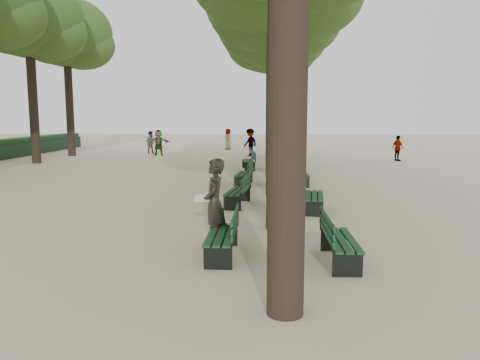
{
  "coord_description": "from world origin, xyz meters",
  "views": [
    {
      "loc": [
        1.2,
        -8.28,
        2.78
      ],
      "look_at": [
        0.6,
        3.0,
        1.2
      ],
      "focal_mm": 35.0,
      "sensor_mm": 36.0,
      "label": 1
    }
  ],
  "objects": [
    {
      "name": "bench_left_3",
      "position": [
        0.37,
        15.48,
        0.27
      ],
      "size": [
        0.79,
        1.86,
        0.92
      ],
      "color": "black",
      "rests_on": "ground"
    },
    {
      "name": "bench_right_3",
      "position": [
        2.63,
        15.67,
        0.27
      ],
      "size": [
        0.58,
        1.8,
        0.92
      ],
      "color": "black",
      "rests_on": "ground"
    },
    {
      "name": "pedestrian_a",
      "position": [
        -7.06,
        25.06,
        0.81
      ],
      "size": [
        0.84,
        0.51,
        1.62
      ],
      "primitive_type": "imported",
      "rotation": [
        0.0,
        0.0,
        2.88
      ],
      "color": "#262628",
      "rests_on": "ground"
    },
    {
      "name": "tree_central_4",
      "position": [
        1.5,
        18.0,
        7.65
      ],
      "size": [
        6.0,
        6.0,
        9.95
      ],
      "color": "#33261C",
      "rests_on": "ground"
    },
    {
      "name": "pedestrian_b",
      "position": [
        0.2,
        23.48,
        0.93
      ],
      "size": [
        1.04,
        1.17,
        1.86
      ],
      "primitive_type": "imported",
      "rotation": [
        0.0,
        0.0,
        4.04
      ],
      "color": "#262628",
      "rests_on": "ground"
    },
    {
      "name": "man_with_map",
      "position": [
        0.15,
        1.3,
        0.94
      ],
      "size": [
        0.63,
        0.76,
        1.88
      ],
      "color": "black",
      "rests_on": "ground"
    },
    {
      "name": "bench_left_0",
      "position": [
        0.37,
        0.63,
        0.27
      ],
      "size": [
        0.57,
        1.8,
        0.92
      ],
      "color": "black",
      "rests_on": "ground"
    },
    {
      "name": "bench_left_1",
      "position": [
        0.37,
        5.88,
        0.27
      ],
      "size": [
        0.81,
        1.86,
        0.92
      ],
      "color": "black",
      "rests_on": "ground"
    },
    {
      "name": "ground",
      "position": [
        0.0,
        0.0,
        0.0
      ],
      "size": [
        120.0,
        120.0,
        0.0
      ],
      "primitive_type": "plane",
      "color": "beige",
      "rests_on": "ground"
    },
    {
      "name": "tree_central_5",
      "position": [
        1.5,
        23.0,
        7.65
      ],
      "size": [
        6.0,
        6.0,
        9.95
      ],
      "color": "#33261C",
      "rests_on": "ground"
    },
    {
      "name": "bench_right_1",
      "position": [
        2.63,
        5.18,
        0.27
      ],
      "size": [
        0.75,
        1.85,
        0.92
      ],
      "color": "black",
      "rests_on": "ground"
    },
    {
      "name": "pedestrian_d",
      "position": [
        -1.76,
        29.34,
        0.85
      ],
      "size": [
        0.49,
        0.88,
        1.69
      ],
      "primitive_type": "imported",
      "rotation": [
        0.0,
        0.0,
        4.52
      ],
      "color": "#262628",
      "rests_on": "ground"
    },
    {
      "name": "bench_left_2",
      "position": [
        0.37,
        10.12,
        0.27
      ],
      "size": [
        0.74,
        1.85,
        0.92
      ],
      "color": "black",
      "rests_on": "ground"
    },
    {
      "name": "tree_far_4",
      "position": [
        -12.0,
        18.0,
        8.14
      ],
      "size": [
        6.0,
        6.0,
        10.45
      ],
      "color": "#33261C",
      "rests_on": "ground"
    },
    {
      "name": "pedestrian_e",
      "position": [
        -6.11,
        23.54,
        0.88
      ],
      "size": [
        1.67,
        0.52,
        1.77
      ],
      "primitive_type": "imported",
      "rotation": [
        0.0,
        0.0,
        0.11
      ],
      "color": "#262628",
      "rests_on": "ground"
    },
    {
      "name": "tree_central_3",
      "position": [
        1.5,
        13.0,
        7.65
      ],
      "size": [
        6.0,
        6.0,
        9.95
      ],
      "color": "#33261C",
      "rests_on": "ground"
    },
    {
      "name": "pedestrian_c",
      "position": [
        9.23,
        20.41,
        0.78
      ],
      "size": [
        0.69,
        0.95,
        1.55
      ],
      "primitive_type": "imported",
      "rotation": [
        0.0,
        0.0,
        2.05
      ],
      "color": "#262628",
      "rests_on": "ground"
    },
    {
      "name": "bench_right_2",
      "position": [
        2.63,
        10.25,
        0.27
      ],
      "size": [
        0.62,
        1.82,
        0.92
      ],
      "color": "black",
      "rests_on": "ground"
    },
    {
      "name": "tree_far_5",
      "position": [
        -12.0,
        23.0,
        8.14
      ],
      "size": [
        6.0,
        6.0,
        10.45
      ],
      "color": "#33261C",
      "rests_on": "ground"
    },
    {
      "name": "bench_right_0",
      "position": [
        2.63,
        0.35,
        0.27
      ],
      "size": [
        0.59,
        1.81,
        0.92
      ],
      "color": "black",
      "rests_on": "ground"
    }
  ]
}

